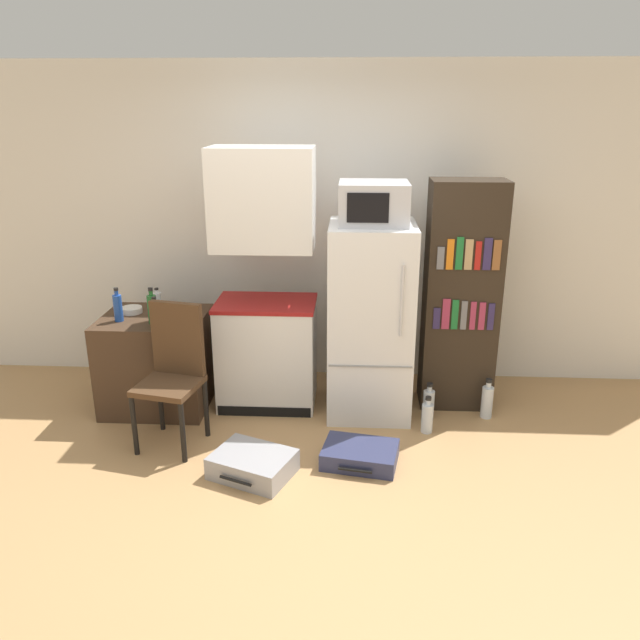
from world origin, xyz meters
The scene contains 19 objects.
ground_plane centered at (0.00, 0.00, 0.00)m, with size 24.00×24.00×0.00m, color tan.
wall_back centered at (0.20, 2.00, 1.32)m, with size 6.40×0.10×2.63m.
side_table centered at (-1.26, 1.26, 0.37)m, with size 0.79×0.69×0.75m.
kitchen_hutch centered at (-0.40, 1.34, 0.94)m, with size 0.77×0.52×2.01m.
refrigerator centered at (0.41, 1.27, 0.74)m, with size 0.63×0.68×1.48m.
microwave centered at (0.41, 1.27, 1.63)m, with size 0.49×0.44×0.30m.
bookshelf centered at (1.11, 1.43, 0.89)m, with size 0.56×0.36×1.78m.
bottle_clear_short centered at (-1.27, 1.42, 0.82)m, with size 0.06×0.06×0.18m.
bottle_green_tall centered at (-1.21, 1.11, 0.86)m, with size 0.07×0.07×0.27m.
bottle_olive_oil centered at (-1.15, 0.98, 0.85)m, with size 0.06×0.06×0.24m.
bottle_blue_soda centered at (-1.48, 1.14, 0.86)m, with size 0.07×0.07×0.26m.
bottle_amber_beer centered at (-1.05, 1.09, 0.82)m, with size 0.08×0.08×0.16m.
bowl centered at (-1.45, 1.33, 0.77)m, with size 0.16×0.16×0.04m.
chair centered at (-0.96, 0.73, 0.58)m, with size 0.47×0.48×1.01m.
suitcase_large_flat centered at (-0.36, 0.29, 0.07)m, with size 0.61×0.54×0.15m.
suitcase_small_flat centered at (0.34, 0.47, 0.06)m, with size 0.55×0.43×0.12m.
water_bottle_front centered at (0.87, 1.12, 0.13)m, with size 0.09×0.09×0.30m.
water_bottle_middle centered at (1.32, 1.17, 0.14)m, with size 0.09×0.09×0.32m.
water_bottle_back centered at (0.84, 0.92, 0.12)m, with size 0.09×0.09×0.29m.
Camera 1 is at (0.27, -3.21, 2.31)m, focal length 35.00 mm.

